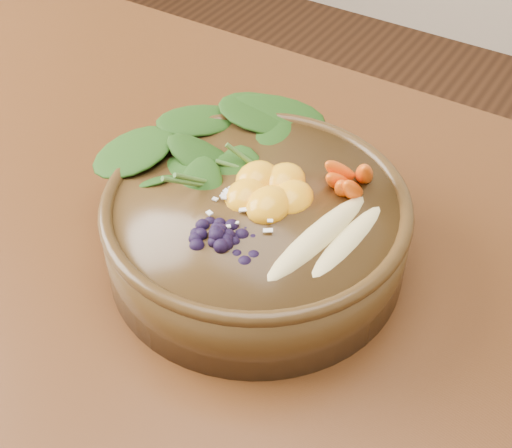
% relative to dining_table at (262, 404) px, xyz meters
% --- Properties ---
extents(dining_table, '(1.60, 0.90, 0.75)m').
position_rel_dining_table_xyz_m(dining_table, '(0.00, 0.00, 0.00)').
color(dining_table, '#331C0C').
rests_on(dining_table, ground).
extents(stoneware_bowl, '(0.31, 0.31, 0.08)m').
position_rel_dining_table_xyz_m(stoneware_bowl, '(-0.06, 0.08, 0.13)').
color(stoneware_bowl, '#483117').
rests_on(stoneware_bowl, dining_table).
extents(kale_heap, '(0.20, 0.18, 0.04)m').
position_rel_dining_table_xyz_m(kale_heap, '(-0.10, 0.15, 0.19)').
color(kale_heap, '#224B13').
rests_on(kale_heap, stoneware_bowl).
extents(carrot_cluster, '(0.06, 0.06, 0.08)m').
position_rel_dining_table_xyz_m(carrot_cluster, '(-0.00, 0.15, 0.21)').
color(carrot_cluster, '#FA590F').
rests_on(carrot_cluster, stoneware_bowl).
extents(banana_halves, '(0.07, 0.16, 0.03)m').
position_rel_dining_table_xyz_m(banana_halves, '(0.02, 0.08, 0.18)').
color(banana_halves, '#E0CC84').
rests_on(banana_halves, stoneware_bowl).
extents(mandarin_cluster, '(0.09, 0.10, 0.03)m').
position_rel_dining_table_xyz_m(mandarin_cluster, '(-0.05, 0.10, 0.18)').
color(mandarin_cluster, '#FFA717').
rests_on(mandarin_cluster, stoneware_bowl).
extents(blueberry_pile, '(0.14, 0.11, 0.04)m').
position_rel_dining_table_xyz_m(blueberry_pile, '(-0.06, 0.03, 0.19)').
color(blueberry_pile, black).
rests_on(blueberry_pile, stoneware_bowl).
extents(coconut_flakes, '(0.10, 0.08, 0.01)m').
position_rel_dining_table_xyz_m(coconut_flakes, '(-0.06, 0.06, 0.17)').
color(coconut_flakes, white).
rests_on(coconut_flakes, stoneware_bowl).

